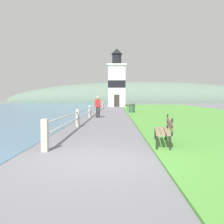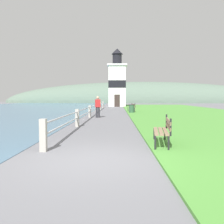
{
  "view_description": "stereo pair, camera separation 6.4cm",
  "coord_description": "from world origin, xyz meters",
  "views": [
    {
      "loc": [
        0.54,
        -5.91,
        1.52
      ],
      "look_at": [
        0.17,
        15.01,
        0.3
      ],
      "focal_mm": 40.0,
      "sensor_mm": 36.0,
      "label": 1
    },
    {
      "loc": [
        0.6,
        -5.91,
        1.52
      ],
      "look_at": [
        0.17,
        15.01,
        0.3
      ],
      "focal_mm": 40.0,
      "sensor_mm": 36.0,
      "label": 2
    }
  ],
  "objects": [
    {
      "name": "distant_hillside",
      "position": [
        8.0,
        66.16,
        0.0
      ],
      "size": [
        80.0,
        16.0,
        12.0
      ],
      "color": "#566B5B",
      "rests_on": "ground_plane"
    },
    {
      "name": "park_bench_midway",
      "position": [
        2.16,
        20.39,
        0.54
      ],
      "size": [
        0.7,
        1.86,
        0.94
      ],
      "rotation": [
        0.0,
        0.0,
        3.27
      ],
      "color": "#846B51",
      "rests_on": "ground_plane"
    },
    {
      "name": "park_bench_near",
      "position": [
        2.06,
        1.89,
        0.54
      ],
      "size": [
        0.7,
        1.84,
        0.94
      ],
      "rotation": [
        0.0,
        0.0,
        3.01
      ],
      "color": "#846B51",
      "rests_on": "ground_plane"
    },
    {
      "name": "person_strolling",
      "position": [
        -0.86,
        12.88,
        0.88
      ],
      "size": [
        0.42,
        0.27,
        1.62
      ],
      "rotation": [
        0.0,
        0.0,
        1.73
      ],
      "color": "#28282D",
      "rests_on": "ground_plane"
    },
    {
      "name": "ground_plane",
      "position": [
        0.0,
        0.0,
        0.0
      ],
      "size": [
        160.0,
        160.0,
        0.0
      ],
      "primitive_type": "plane",
      "color": "slate"
    },
    {
      "name": "lighthouse",
      "position": [
        0.59,
        36.12,
        4.07
      ],
      "size": [
        3.22,
        3.22,
        9.68
      ],
      "color": "white",
      "rests_on": "ground_plane"
    },
    {
      "name": "seawall_railing",
      "position": [
        -1.47,
        15.87,
        0.55
      ],
      "size": [
        0.18,
        29.91,
        0.92
      ],
      "color": "#A8A399",
      "rests_on": "ground_plane"
    },
    {
      "name": "grass_verge",
      "position": [
        7.57,
        18.08,
        0.03
      ],
      "size": [
        12.0,
        54.23,
        0.06
      ],
      "color": "#4C8E38",
      "rests_on": "ground_plane"
    },
    {
      "name": "trash_bin",
      "position": [
        2.0,
        18.21,
        0.42
      ],
      "size": [
        0.54,
        0.54,
        0.84
      ],
      "color": "#2D5138",
      "rests_on": "ground_plane"
    }
  ]
}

